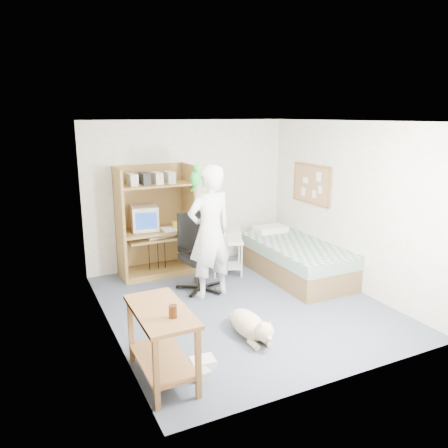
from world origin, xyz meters
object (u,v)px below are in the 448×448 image
Objects in this scene: computer_hutch at (155,225)px; office_chair at (198,263)px; person at (210,232)px; printer_cart at (227,252)px; bed at (295,259)px; side_desk at (162,333)px; dog at (250,325)px.

computer_hutch is 1.08m from office_chair.
person is 1.07m from printer_cart.
bed is 1.65m from office_chair.
office_chair is 1.93× the size of printer_cart.
side_desk is 3.02m from printer_cart.
dog is (0.34, -2.60, -0.66)m from computer_hutch.
person reaches higher than dog.
bed reaches higher than printer_cart.
printer_cart is (1.88, 2.36, -0.10)m from side_desk.
computer_hutch is 2.35m from bed.
side_desk is at bearing -129.54° from office_chair.
bed is 1.05× the size of person.
side_desk is (-0.85, -2.94, -0.33)m from computer_hutch.
dog is at bearing 15.98° from side_desk.
printer_cart is at bearing 69.91° from dog.
person is (0.43, -1.25, 0.14)m from computer_hutch.
office_chair reaches higher than dog.
side_desk is 1.03× the size of dog.
bed is 2.22m from dog.
dog is (-0.03, -1.66, -0.25)m from office_chair.
office_chair is at bearing -68.54° from computer_hutch.
computer_hutch is at bearing 171.15° from printer_cart.
computer_hutch is 3.00× the size of printer_cart.
dog is 2.15m from printer_cart.
office_chair is 0.63m from person.
person reaches higher than office_chair.
office_chair is at bearing 173.45° from bed.
side_desk is 1.67× the size of printer_cart.
bed is at bearing -14.82° from office_chair.
side_desk is at bearing -108.18° from printer_cart.
printer_cart is (0.69, 2.02, 0.23)m from dog.
office_chair reaches higher than printer_cart.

